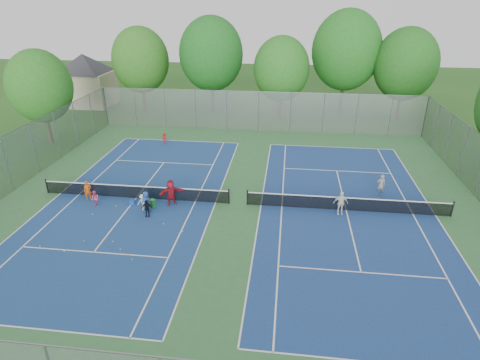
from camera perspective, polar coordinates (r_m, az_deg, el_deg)
name	(u,v)px	position (r m, az deg, el deg)	size (l,w,h in m)	color
ground	(238,204)	(26.55, -0.27, -3.45)	(120.00, 120.00, 0.00)	#235219
court_pad	(238,204)	(26.55, -0.27, -3.44)	(32.00, 32.00, 0.01)	#316837
court_left	(136,198)	(28.20, -14.53, -2.48)	(10.97, 23.77, 0.01)	navy
court_right	(346,210)	(26.67, 14.86, -4.18)	(10.97, 23.77, 0.01)	navy
net_left	(136,192)	(28.01, -14.63, -1.68)	(12.87, 0.10, 0.91)	black
net_right	(347,204)	(26.47, 14.97, -3.34)	(12.87, 0.10, 0.91)	black
fence_north	(258,111)	(40.71, 2.63, 9.72)	(32.00, 0.10, 4.00)	gray
fence_west	(7,165)	(31.79, -30.24, 1.88)	(32.00, 0.10, 4.00)	gray
house	(84,71)	(54.06, -21.27, 14.28)	(11.03, 11.03, 7.30)	#B7A88C
tree_nw	(140,60)	(48.75, -13.98, 16.22)	(6.40, 6.40, 9.58)	#443326
tree_nl	(211,54)	(47.45, -4.12, 17.43)	(7.20, 7.20, 10.69)	#443326
tree_nc	(281,69)	(44.79, 5.91, 15.44)	(6.00, 6.00, 8.85)	#443326
tree_nr	(346,50)	(47.90, 14.91, 17.39)	(7.60, 7.60, 11.42)	#443326
tree_ne	(406,64)	(47.23, 22.51, 14.96)	(6.60, 6.60, 9.77)	#443326
tree_side_w	(40,86)	(40.49, -26.60, 11.83)	(5.60, 5.60, 8.47)	#443326
ball_crate	(132,202)	(27.41, -15.11, -3.09)	(0.33, 0.33, 0.29)	#1642AB
ball_hopper	(153,204)	(26.62, -12.33, -3.29)	(0.30, 0.30, 0.58)	green
student_a	(88,191)	(28.68, -20.83, -1.42)	(0.50, 0.33, 1.36)	#D05213
student_b	(95,199)	(27.72, -19.91, -2.50)	(0.53, 0.41, 1.09)	#D8547E
student_c	(143,202)	(26.30, -13.63, -3.10)	(0.73, 0.42, 1.13)	silver
student_d	(147,208)	(25.50, -13.13, -3.95)	(0.68, 0.28, 1.15)	black
student_e	(146,202)	(26.04, -13.20, -3.03)	(0.68, 0.44, 1.40)	#294B97
student_f	(171,193)	(26.47, -9.77, -1.78)	(1.63, 0.52, 1.76)	maroon
child_far_baseline	(164,138)	(37.93, -10.69, 5.85)	(0.68, 0.39, 1.06)	maroon
instructor	(381,185)	(29.05, 19.41, -0.67)	(0.56, 0.37, 1.53)	gray
teen_court_b	(341,203)	(25.81, 14.12, -3.19)	(0.92, 0.38, 1.56)	white
tennis_ball_0	(116,206)	(27.43, -17.18, -3.59)	(0.07, 0.07, 0.07)	#CFDF34
tennis_ball_1	(164,224)	(24.71, -10.81, -6.17)	(0.07, 0.07, 0.07)	#D5F338
tennis_ball_2	(132,260)	(22.01, -15.08, -10.89)	(0.07, 0.07, 0.07)	yellow
tennis_ball_3	(93,215)	(26.90, -20.22, -4.65)	(0.07, 0.07, 0.07)	#BDDD33
tennis_ball_4	(84,241)	(24.33, -21.31, -8.11)	(0.07, 0.07, 0.07)	#AFC52D
tennis_ball_5	(40,246)	(24.84, -26.56, -8.44)	(0.07, 0.07, 0.07)	#C7EC36
tennis_ball_6	(121,249)	(22.97, -16.63, -9.45)	(0.07, 0.07, 0.07)	#BADC33
tennis_ball_7	(113,242)	(23.75, -17.62, -8.36)	(0.07, 0.07, 0.07)	yellow
tennis_ball_8	(183,231)	(23.80, -8.15, -7.24)	(0.07, 0.07, 0.07)	#C2DB33
tennis_ball_9	(64,252)	(23.83, -23.71, -9.30)	(0.07, 0.07, 0.07)	yellow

